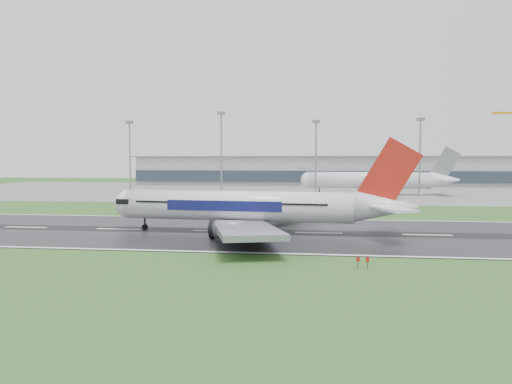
# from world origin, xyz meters

# --- Properties ---
(ground) EXTENTS (520.00, 520.00, 0.00)m
(ground) POSITION_xyz_m (0.00, 0.00, 0.00)
(ground) COLOR #28531E
(ground) RESTS_ON ground
(runway) EXTENTS (400.00, 45.00, 0.10)m
(runway) POSITION_xyz_m (0.00, 0.00, 0.05)
(runway) COLOR black
(runway) RESTS_ON ground
(apron) EXTENTS (400.00, 130.00, 0.08)m
(apron) POSITION_xyz_m (0.00, 125.00, 0.04)
(apron) COLOR slate
(apron) RESTS_ON ground
(terminal) EXTENTS (240.00, 36.00, 15.00)m
(terminal) POSITION_xyz_m (0.00, 185.00, 7.50)
(terminal) COLOR #989AA3
(terminal) RESTS_ON ground
(main_airliner) EXTENTS (62.44, 59.90, 17.19)m
(main_airliner) POSITION_xyz_m (-31.52, -1.61, 8.70)
(main_airliner) COLOR white
(main_airliner) RESTS_ON runway
(parked_airliner) EXTENTS (63.27, 59.08, 18.20)m
(parked_airliner) POSITION_xyz_m (1.53, 106.30, 9.18)
(parked_airliner) COLOR white
(parked_airliner) RESTS_ON apron
(floodmast_0) EXTENTS (0.64, 0.64, 28.38)m
(floodmast_0) POSITION_xyz_m (-96.90, 100.00, 14.19)
(floodmast_0) COLOR gray
(floodmast_0) RESTS_ON ground
(floodmast_1) EXTENTS (0.64, 0.64, 31.62)m
(floodmast_1) POSITION_xyz_m (-59.09, 100.00, 15.81)
(floodmast_1) COLOR gray
(floodmast_1) RESTS_ON ground
(floodmast_2) EXTENTS (0.64, 0.64, 27.94)m
(floodmast_2) POSITION_xyz_m (-21.85, 100.00, 13.97)
(floodmast_2) COLOR gray
(floodmast_2) RESTS_ON ground
(floodmast_3) EXTENTS (0.64, 0.64, 28.41)m
(floodmast_3) POSITION_xyz_m (17.06, 100.00, 14.20)
(floodmast_3) COLOR gray
(floodmast_3) RESTS_ON ground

